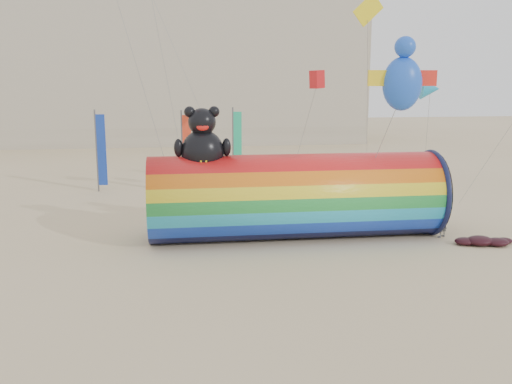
{
  "coord_description": "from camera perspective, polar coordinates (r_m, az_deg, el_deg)",
  "views": [
    {
      "loc": [
        -2.74,
        -21.84,
        7.12
      ],
      "look_at": [
        0.5,
        1.5,
        2.4
      ],
      "focal_mm": 40.0,
      "sensor_mm": 36.0,
      "label": 1
    }
  ],
  "objects": [
    {
      "name": "windsock_assembly",
      "position": [
        25.66,
        3.94,
        -0.2
      ],
      "size": [
        13.1,
        3.99,
        6.04
      ],
      "color": "red",
      "rests_on": "ground"
    },
    {
      "name": "festival_banners",
      "position": [
        37.16,
        -8.03,
        4.28
      ],
      "size": [
        9.46,
        3.1,
        5.2
      ],
      "color": "#59595E",
      "rests_on": "ground"
    },
    {
      "name": "fabric_bundle",
      "position": [
        26.74,
        21.81,
        -4.57
      ],
      "size": [
        2.62,
        1.35,
        0.41
      ],
      "color": "#3A0A14",
      "rests_on": "ground"
    },
    {
      "name": "kite_handler",
      "position": [
        27.2,
        18.13,
        -2.72
      ],
      "size": [
        0.69,
        0.62,
        1.57
      ],
      "primitive_type": "imported",
      "rotation": [
        0.0,
        0.0,
        3.7
      ],
      "color": "#53545A",
      "rests_on": "ground"
    },
    {
      "name": "ground",
      "position": [
        23.13,
        -0.72,
        -6.6
      ],
      "size": [
        160.0,
        160.0,
        0.0
      ],
      "primitive_type": "plane",
      "color": "#CCB58C",
      "rests_on": "ground"
    },
    {
      "name": "hotel_building",
      "position": [
        68.49,
        -16.13,
        13.56
      ],
      "size": [
        60.4,
        15.4,
        20.6
      ],
      "color": "#B7AD99",
      "rests_on": "ground"
    }
  ]
}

